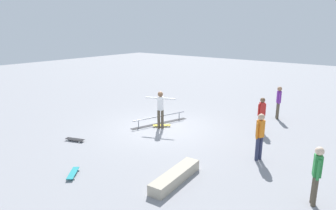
{
  "coord_description": "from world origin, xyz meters",
  "views": [
    {
      "loc": [
        9.82,
        8.04,
        4.43
      ],
      "look_at": [
        -0.42,
        -0.0,
        1.0
      ],
      "focal_mm": 31.46,
      "sensor_mm": 36.0,
      "label": 1
    }
  ],
  "objects_px": {
    "bystander_red_shirt": "(262,113)",
    "bystander_green_shirt": "(317,173)",
    "bystander_orange_shirt": "(260,134)",
    "loose_skateboard_black": "(75,139)",
    "grind_rail": "(160,120)",
    "loose_skateboard_teal": "(73,173)",
    "skate_ledge": "(175,176)",
    "skater_main": "(160,107)",
    "skateboard_main": "(162,125)",
    "bystander_purple_shirt": "(279,101)"
  },
  "relations": [
    {
      "from": "bystander_green_shirt",
      "to": "loose_skateboard_black",
      "type": "relative_size",
      "value": 1.94
    },
    {
      "from": "skate_ledge",
      "to": "loose_skateboard_teal",
      "type": "height_order",
      "value": "skate_ledge"
    },
    {
      "from": "skateboard_main",
      "to": "bystander_orange_shirt",
      "type": "xyz_separation_m",
      "value": [
        0.64,
        4.84,
        0.86
      ]
    },
    {
      "from": "bystander_orange_shirt",
      "to": "bystander_green_shirt",
      "type": "xyz_separation_m",
      "value": [
        1.72,
        2.14,
        -0.04
      ]
    },
    {
      "from": "skateboard_main",
      "to": "bystander_purple_shirt",
      "type": "relative_size",
      "value": 0.43
    },
    {
      "from": "bystander_green_shirt",
      "to": "loose_skateboard_teal",
      "type": "height_order",
      "value": "bystander_green_shirt"
    },
    {
      "from": "skate_ledge",
      "to": "skateboard_main",
      "type": "xyz_separation_m",
      "value": [
        -3.61,
        -3.48,
        -0.09
      ]
    },
    {
      "from": "bystander_orange_shirt",
      "to": "bystander_purple_shirt",
      "type": "xyz_separation_m",
      "value": [
        -5.2,
        -1.08,
        -0.01
      ]
    },
    {
      "from": "bystander_red_shirt",
      "to": "loose_skateboard_black",
      "type": "relative_size",
      "value": 1.88
    },
    {
      "from": "bystander_purple_shirt",
      "to": "grind_rail",
      "type": "bearing_deg",
      "value": 108.1
    },
    {
      "from": "bystander_orange_shirt",
      "to": "loose_skateboard_teal",
      "type": "xyz_separation_m",
      "value": [
        4.63,
        -4.07,
        -0.86
      ]
    },
    {
      "from": "grind_rail",
      "to": "skateboard_main",
      "type": "bearing_deg",
      "value": 68.79
    },
    {
      "from": "bystander_purple_shirt",
      "to": "bystander_green_shirt",
      "type": "bearing_deg",
      "value": 177.05
    },
    {
      "from": "skater_main",
      "to": "bystander_green_shirt",
      "type": "relative_size",
      "value": 1.07
    },
    {
      "from": "skateboard_main",
      "to": "bystander_green_shirt",
      "type": "height_order",
      "value": "bystander_green_shirt"
    },
    {
      "from": "grind_rail",
      "to": "bystander_red_shirt",
      "type": "xyz_separation_m",
      "value": [
        -1.84,
        4.2,
        0.7
      ]
    },
    {
      "from": "bystander_red_shirt",
      "to": "skateboard_main",
      "type": "bearing_deg",
      "value": 167.11
    },
    {
      "from": "bystander_green_shirt",
      "to": "loose_skateboard_teal",
      "type": "distance_m",
      "value": 6.91
    },
    {
      "from": "bystander_red_shirt",
      "to": "bystander_green_shirt",
      "type": "relative_size",
      "value": 0.97
    },
    {
      "from": "grind_rail",
      "to": "skate_ledge",
      "type": "height_order",
      "value": "grind_rail"
    },
    {
      "from": "bystander_red_shirt",
      "to": "bystander_purple_shirt",
      "type": "bearing_deg",
      "value": 49.86
    },
    {
      "from": "grind_rail",
      "to": "bystander_orange_shirt",
      "type": "height_order",
      "value": "bystander_orange_shirt"
    },
    {
      "from": "skateboard_main",
      "to": "bystander_red_shirt",
      "type": "bearing_deg",
      "value": 164.75
    },
    {
      "from": "skate_ledge",
      "to": "skateboard_main",
      "type": "bearing_deg",
      "value": -136.02
    },
    {
      "from": "bystander_red_shirt",
      "to": "loose_skateboard_teal",
      "type": "height_order",
      "value": "bystander_red_shirt"
    },
    {
      "from": "skate_ledge",
      "to": "bystander_purple_shirt",
      "type": "distance_m",
      "value": 8.21
    },
    {
      "from": "bystander_orange_shirt",
      "to": "bystander_red_shirt",
      "type": "bearing_deg",
      "value": -139.68
    },
    {
      "from": "loose_skateboard_teal",
      "to": "bystander_orange_shirt",
      "type": "bearing_deg",
      "value": -81.75
    },
    {
      "from": "bystander_orange_shirt",
      "to": "loose_skateboard_teal",
      "type": "relative_size",
      "value": 2.24
    },
    {
      "from": "bystander_orange_shirt",
      "to": "loose_skateboard_black",
      "type": "xyz_separation_m",
      "value": [
        2.9,
        -6.47,
        -0.86
      ]
    },
    {
      "from": "skate_ledge",
      "to": "bystander_purple_shirt",
      "type": "height_order",
      "value": "bystander_purple_shirt"
    },
    {
      "from": "grind_rail",
      "to": "bystander_purple_shirt",
      "type": "distance_m",
      "value": 5.98
    },
    {
      "from": "skate_ledge",
      "to": "loose_skateboard_black",
      "type": "bearing_deg",
      "value": -90.89
    },
    {
      "from": "grind_rail",
      "to": "skate_ledge",
      "type": "distance_m",
      "value": 5.48
    },
    {
      "from": "skate_ledge",
      "to": "bystander_green_shirt",
      "type": "height_order",
      "value": "bystander_green_shirt"
    },
    {
      "from": "bystander_orange_shirt",
      "to": "bystander_purple_shirt",
      "type": "height_order",
      "value": "bystander_orange_shirt"
    },
    {
      "from": "bystander_green_shirt",
      "to": "skater_main",
      "type": "bearing_deg",
      "value": -128.84
    },
    {
      "from": "bystander_orange_shirt",
      "to": "bystander_green_shirt",
      "type": "height_order",
      "value": "bystander_orange_shirt"
    },
    {
      "from": "grind_rail",
      "to": "bystander_red_shirt",
      "type": "distance_m",
      "value": 4.63
    },
    {
      "from": "skate_ledge",
      "to": "bystander_red_shirt",
      "type": "height_order",
      "value": "bystander_red_shirt"
    },
    {
      "from": "grind_rail",
      "to": "bystander_green_shirt",
      "type": "bearing_deg",
      "value": 88.02
    },
    {
      "from": "skateboard_main",
      "to": "bystander_purple_shirt",
      "type": "height_order",
      "value": "bystander_purple_shirt"
    },
    {
      "from": "skate_ledge",
      "to": "skateboard_main",
      "type": "relative_size",
      "value": 3.03
    },
    {
      "from": "skate_ledge",
      "to": "grind_rail",
      "type": "bearing_deg",
      "value": -135.43
    },
    {
      "from": "bystander_purple_shirt",
      "to": "loose_skateboard_teal",
      "type": "height_order",
      "value": "bystander_purple_shirt"
    },
    {
      "from": "bystander_orange_shirt",
      "to": "loose_skateboard_black",
      "type": "distance_m",
      "value": 7.14
    },
    {
      "from": "bystander_orange_shirt",
      "to": "skate_ledge",
      "type": "bearing_deg",
      "value": -4.03
    },
    {
      "from": "bystander_orange_shirt",
      "to": "bystander_red_shirt",
      "type": "xyz_separation_m",
      "value": [
        -2.77,
        -1.0,
        -0.06
      ]
    },
    {
      "from": "bystander_green_shirt",
      "to": "loose_skateboard_teal",
      "type": "xyz_separation_m",
      "value": [
        2.91,
        -6.21,
        -0.83
      ]
    },
    {
      "from": "skate_ledge",
      "to": "bystander_purple_shirt",
      "type": "bearing_deg",
      "value": 178.08
    }
  ]
}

